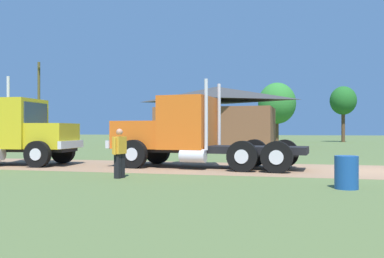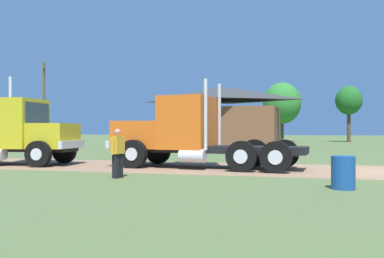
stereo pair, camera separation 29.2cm
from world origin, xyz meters
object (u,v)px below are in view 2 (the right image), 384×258
at_px(steel_barrel, 343,173).
at_px(truck_near_right, 18,134).
at_px(utility_pole_near, 44,101).
at_px(truck_foreground_white, 184,134).
at_px(visitor_walking_mid, 118,152).
at_px(shed_building, 221,117).

bearing_deg(steel_barrel, truck_near_right, 161.31).
distance_m(truck_near_right, utility_pole_near, 24.47).
distance_m(truck_foreground_white, truck_near_right, 7.47).
height_order(truck_near_right, visitor_walking_mid, truck_near_right).
bearing_deg(utility_pole_near, visitor_walking_mid, -51.66).
bearing_deg(truck_near_right, truck_foreground_white, 5.20).
height_order(truck_foreground_white, visitor_walking_mid, truck_foreground_white).
distance_m(truck_foreground_white, visitor_walking_mid, 4.45).
xyz_separation_m(truck_near_right, shed_building, (4.81, 22.49, 1.33)).
bearing_deg(utility_pole_near, shed_building, 5.92).
relative_size(truck_foreground_white, truck_near_right, 1.12).
bearing_deg(truck_near_right, shed_building, 77.92).
distance_m(truck_near_right, visitor_walking_mid, 7.43).
xyz_separation_m(shed_building, utility_pole_near, (-17.56, -1.82, 1.68)).
height_order(truck_foreground_white, truck_near_right, truck_near_right).
height_order(truck_near_right, steel_barrel, truck_near_right).
bearing_deg(truck_foreground_white, shed_building, 96.87).
xyz_separation_m(truck_foreground_white, utility_pole_near, (-20.19, 19.99, 3.00)).
height_order(steel_barrel, utility_pole_near, utility_pole_near).
xyz_separation_m(truck_near_right, steel_barrel, (13.22, -4.47, -0.92)).
relative_size(visitor_walking_mid, shed_building, 0.14).
relative_size(truck_near_right, utility_pole_near, 0.88).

